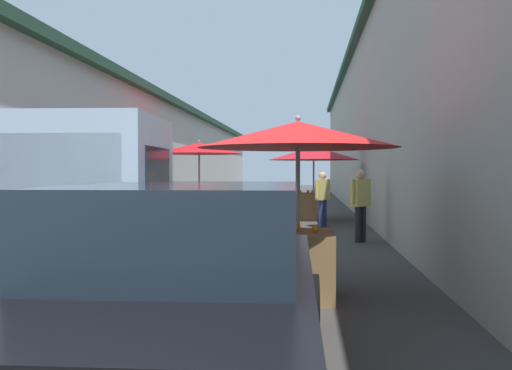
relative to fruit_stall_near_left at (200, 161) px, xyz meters
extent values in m
plane|color=#3D3A38|center=(-1.14, -1.56, -1.82)|extent=(90.00, 90.00, 0.00)
cube|color=silver|center=(1.11, 5.24, 0.13)|extent=(49.50, 7.00, 3.91)
cube|color=#284C38|center=(1.11, 5.24, 2.21)|extent=(49.80, 7.50, 0.24)
cube|color=#A39E93|center=(1.11, -8.36, 1.15)|extent=(49.50, 7.00, 5.94)
cube|color=#284C38|center=(1.11, -8.36, 4.24)|extent=(49.80, 7.50, 0.24)
cylinder|color=#9E9EA3|center=(0.02, 0.03, -0.63)|extent=(0.06, 0.06, 2.38)
cone|color=red|center=(0.02, 0.03, 0.39)|extent=(2.54, 2.54, 0.34)
sphere|color=#9E9EA3|center=(0.02, 0.03, 0.60)|extent=(0.07, 0.07, 0.07)
cube|color=brown|center=(-0.07, -0.09, -1.40)|extent=(0.93, 0.77, 0.83)
sphere|color=orange|center=(0.13, 0.03, -0.94)|extent=(0.09, 0.09, 0.09)
sphere|color=orange|center=(0.03, -0.02, -0.89)|extent=(0.09, 0.09, 0.09)
sphere|color=orange|center=(0.21, 0.09, -0.94)|extent=(0.09, 0.09, 0.09)
sphere|color=orange|center=(-0.03, -0.22, -0.94)|extent=(0.09, 0.09, 0.09)
sphere|color=orange|center=(0.18, -0.08, -0.94)|extent=(0.09, 0.09, 0.09)
cylinder|color=#9E9EA3|center=(1.59, -3.34, -0.66)|extent=(0.06, 0.06, 2.32)
cone|color=red|center=(1.59, -3.34, 0.28)|extent=(2.86, 2.86, 0.43)
sphere|color=#9E9EA3|center=(1.59, -3.34, 0.54)|extent=(0.07, 0.07, 0.07)
cube|color=brown|center=(1.53, -3.09, -1.40)|extent=(0.91, 0.70, 0.85)
sphere|color=orange|center=(1.83, -2.87, -0.93)|extent=(0.09, 0.09, 0.09)
sphere|color=orange|center=(1.78, -2.91, -0.93)|extent=(0.09, 0.09, 0.09)
sphere|color=orange|center=(1.79, -3.16, -0.93)|extent=(0.09, 0.09, 0.09)
cylinder|color=#9E9EA3|center=(-9.09, -3.01, -0.74)|extent=(0.06, 0.06, 2.16)
cone|color=red|center=(-9.09, -3.01, 0.18)|extent=(2.51, 2.51, 0.33)
sphere|color=#9E9EA3|center=(-9.09, -3.01, 0.38)|extent=(0.07, 0.07, 0.07)
cube|color=#9E7547|center=(-9.29, -3.12, -1.42)|extent=(0.99, 0.66, 0.81)
sphere|color=orange|center=(-9.10, -3.00, -0.97)|extent=(0.09, 0.09, 0.09)
sphere|color=orange|center=(-9.32, -2.97, -0.97)|extent=(0.09, 0.09, 0.09)
sphere|color=orange|center=(-9.13, -2.91, -0.91)|extent=(0.09, 0.09, 0.09)
sphere|color=orange|center=(-9.36, -3.22, -0.97)|extent=(0.09, 0.09, 0.09)
sphere|color=orange|center=(-9.01, -2.90, -0.97)|extent=(0.09, 0.09, 0.09)
sphere|color=orange|center=(-9.49, -2.89, -0.97)|extent=(0.09, 0.09, 0.09)
cube|color=black|center=(-12.29, -2.30, -1.25)|extent=(3.93, 1.79, 0.64)
cube|color=#19232D|center=(-12.14, -2.30, -0.65)|extent=(2.37, 1.55, 0.56)
cylinder|color=black|center=(-10.95, -3.14, -1.52)|extent=(0.60, 0.21, 0.60)
cylinder|color=black|center=(-10.98, -1.42, -1.52)|extent=(0.60, 0.21, 0.60)
cube|color=black|center=(-9.07, -0.70, -1.32)|extent=(4.87, 1.71, 0.36)
cube|color=#ADC6E0|center=(-10.70, -0.78, -0.44)|extent=(1.62, 1.82, 1.40)
cube|color=#19232D|center=(-11.43, -0.82, -0.27)|extent=(0.13, 1.47, 0.63)
cube|color=#19232D|center=(-10.70, -0.78, -0.27)|extent=(1.13, 1.82, 0.45)
cube|color=black|center=(-11.44, -0.82, -0.96)|extent=(0.13, 1.40, 0.28)
cube|color=silver|center=(-11.52, -0.83, -1.42)|extent=(0.21, 1.75, 0.18)
cube|color=gray|center=(-8.21, -1.48, -0.89)|extent=(3.16, 0.22, 0.50)
cube|color=gray|center=(-8.29, 0.16, -0.89)|extent=(3.16, 0.22, 0.50)
cube|color=gray|center=(-6.70, -0.58, -0.89)|extent=(0.14, 1.65, 0.50)
cylinder|color=black|center=(-10.65, -1.66, -1.46)|extent=(0.73, 0.26, 0.72)
cylinder|color=black|center=(-7.58, -1.50, -1.46)|extent=(0.73, 0.26, 0.72)
cylinder|color=black|center=(-7.67, 0.24, -1.46)|extent=(0.73, 0.26, 0.72)
cylinder|color=#232328|center=(-3.93, -4.23, -1.43)|extent=(0.14, 0.14, 0.78)
cylinder|color=#232328|center=(-3.82, -4.34, -1.43)|extent=(0.14, 0.14, 0.78)
cube|color=#D8C666|center=(-3.88, -4.28, -0.75)|extent=(0.47, 0.46, 0.58)
sphere|color=tan|center=(-3.88, -4.28, -0.35)|extent=(0.21, 0.21, 0.21)
cylinder|color=#D8C666|center=(-4.08, -4.09, -0.72)|extent=(0.08, 0.08, 0.53)
cylinder|color=#D8C666|center=(-3.68, -4.47, -0.72)|extent=(0.08, 0.08, 0.53)
cylinder|color=navy|center=(-0.81, -3.51, -1.45)|extent=(0.14, 0.14, 0.75)
cylinder|color=navy|center=(-0.69, -3.60, -1.45)|extent=(0.14, 0.14, 0.75)
cube|color=#D8C666|center=(-0.75, -3.55, -0.79)|extent=(0.47, 0.42, 0.56)
sphere|color=tan|center=(-0.75, -3.55, -0.41)|extent=(0.21, 0.21, 0.21)
cylinder|color=#D8C666|center=(-0.97, -3.40, -0.76)|extent=(0.08, 0.08, 0.51)
cylinder|color=#D8C666|center=(-0.53, -3.71, -0.76)|extent=(0.08, 0.08, 0.51)
cylinder|color=black|center=(1.96, 0.32, -1.60)|extent=(0.45, 0.13, 0.44)
cylinder|color=black|center=(0.72, 0.44, -1.60)|extent=(0.45, 0.15, 0.44)
cube|color=#3359A5|center=(1.29, 0.39, -1.55)|extent=(0.92, 0.36, 0.08)
ellipsoid|color=black|center=(0.99, 0.42, -1.18)|extent=(0.58, 0.31, 0.20)
cube|color=#3359A5|center=(1.91, 0.33, -1.15)|extent=(0.17, 0.33, 0.56)
cylinder|color=silver|center=(1.84, 0.34, -1.05)|extent=(0.28, 0.09, 0.68)
cylinder|color=black|center=(1.76, 0.34, -0.70)|extent=(0.55, 0.09, 0.04)
camera|label=1|loc=(-16.01, -3.12, -0.27)|focal=38.93mm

